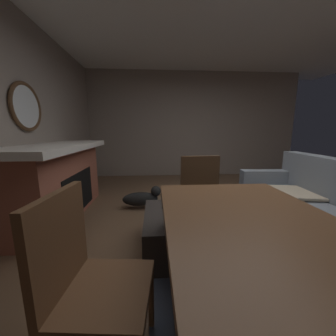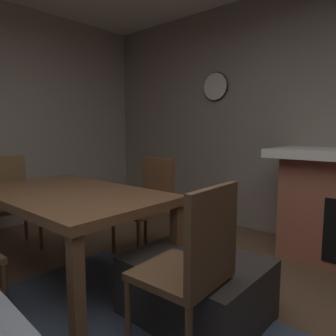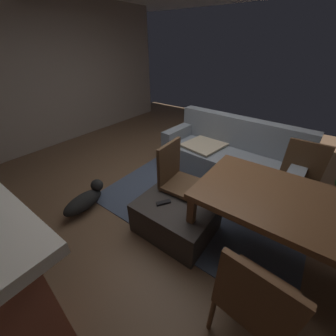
{
  "view_description": "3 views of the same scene",
  "coord_description": "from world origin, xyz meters",
  "px_view_note": "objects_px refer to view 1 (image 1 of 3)",
  "views": [
    {
      "loc": [
        2.15,
        -0.94,
        1.2
      ],
      "look_at": [
        0.05,
        -0.8,
        0.81
      ],
      "focal_mm": 21.07,
      "sensor_mm": 36.0,
      "label": 1
    },
    {
      "loc": [
        -0.8,
        0.82,
        1.2
      ],
      "look_at": [
        0.46,
        -0.63,
        0.97
      ],
      "focal_mm": 33.01,
      "sensor_mm": 36.0,
      "label": 2
    },
    {
      "loc": [
        1.24,
        -2.13,
        1.89
      ],
      "look_at": [
        0.32,
        -0.89,
        0.94
      ],
      "focal_mm": 21.76,
      "sensor_mm": 36.0,
      "label": 3
    }
  ],
  "objects_px": {
    "dining_table": "(261,242)",
    "dining_chair_south": "(85,274)",
    "couch": "(321,216)",
    "small_dog": "(142,198)",
    "dining_chair_west": "(202,194)",
    "ottoman_coffee_table": "(178,231)",
    "tv_remote": "(170,208)",
    "fireplace": "(57,181)",
    "round_wall_mirror": "(26,107)"
  },
  "relations": [
    {
      "from": "fireplace",
      "to": "small_dog",
      "type": "height_order",
      "value": "fireplace"
    },
    {
      "from": "dining_chair_south",
      "to": "small_dog",
      "type": "xyz_separation_m",
      "value": [
        -2.1,
        0.14,
        -0.35
      ]
    },
    {
      "from": "small_dog",
      "to": "dining_chair_west",
      "type": "bearing_deg",
      "value": 37.71
    },
    {
      "from": "fireplace",
      "to": "ottoman_coffee_table",
      "type": "distance_m",
      "value": 1.86
    },
    {
      "from": "round_wall_mirror",
      "to": "dining_table",
      "type": "height_order",
      "value": "round_wall_mirror"
    },
    {
      "from": "couch",
      "to": "small_dog",
      "type": "height_order",
      "value": "couch"
    },
    {
      "from": "dining_chair_south",
      "to": "small_dog",
      "type": "bearing_deg",
      "value": 176.07
    },
    {
      "from": "ottoman_coffee_table",
      "to": "fireplace",
      "type": "bearing_deg",
      "value": -120.03
    },
    {
      "from": "round_wall_mirror",
      "to": "fireplace",
      "type": "bearing_deg",
      "value": 90.0
    },
    {
      "from": "ottoman_coffee_table",
      "to": "dining_chair_south",
      "type": "xyz_separation_m",
      "value": [
        0.98,
        -0.57,
        0.33
      ]
    },
    {
      "from": "dining_chair_west",
      "to": "dining_table",
      "type": "bearing_deg",
      "value": 0.22
    },
    {
      "from": "dining_chair_south",
      "to": "couch",
      "type": "bearing_deg",
      "value": 114.97
    },
    {
      "from": "round_wall_mirror",
      "to": "dining_chair_south",
      "type": "relative_size",
      "value": 0.67
    },
    {
      "from": "tv_remote",
      "to": "dining_chair_south",
      "type": "distance_m",
      "value": 1.21
    },
    {
      "from": "dining_chair_south",
      "to": "dining_chair_west",
      "type": "xyz_separation_m",
      "value": [
        -1.17,
        0.86,
        0.0
      ]
    },
    {
      "from": "fireplace",
      "to": "round_wall_mirror",
      "type": "bearing_deg",
      "value": -90.0
    },
    {
      "from": "tv_remote",
      "to": "fireplace",
      "type": "bearing_deg",
      "value": -84.85
    },
    {
      "from": "fireplace",
      "to": "ottoman_coffee_table",
      "type": "relative_size",
      "value": 2.48
    },
    {
      "from": "tv_remote",
      "to": "dining_table",
      "type": "bearing_deg",
      "value": 51.49
    },
    {
      "from": "couch",
      "to": "ottoman_coffee_table",
      "type": "height_order",
      "value": "couch"
    },
    {
      "from": "tv_remote",
      "to": "ottoman_coffee_table",
      "type": "bearing_deg",
      "value": 66.04
    },
    {
      "from": "tv_remote",
      "to": "dining_chair_south",
      "type": "height_order",
      "value": "dining_chair_south"
    },
    {
      "from": "small_dog",
      "to": "fireplace",
      "type": "bearing_deg",
      "value": -80.09
    },
    {
      "from": "ottoman_coffee_table",
      "to": "dining_chair_west",
      "type": "height_order",
      "value": "dining_chair_west"
    },
    {
      "from": "tv_remote",
      "to": "dining_chair_west",
      "type": "height_order",
      "value": "dining_chair_west"
    },
    {
      "from": "couch",
      "to": "round_wall_mirror",
      "type": "bearing_deg",
      "value": -105.24
    },
    {
      "from": "couch",
      "to": "dining_chair_south",
      "type": "height_order",
      "value": "dining_chair_south"
    },
    {
      "from": "dining_chair_west",
      "to": "small_dog",
      "type": "xyz_separation_m",
      "value": [
        -0.92,
        -0.71,
        -0.35
      ]
    },
    {
      "from": "dining_table",
      "to": "small_dog",
      "type": "xyz_separation_m",
      "value": [
        -2.11,
        -0.72,
        -0.49
      ]
    },
    {
      "from": "round_wall_mirror",
      "to": "dining_chair_west",
      "type": "height_order",
      "value": "round_wall_mirror"
    },
    {
      "from": "fireplace",
      "to": "ottoman_coffee_table",
      "type": "bearing_deg",
      "value": 59.97
    },
    {
      "from": "tv_remote",
      "to": "round_wall_mirror",
      "type": "bearing_deg",
      "value": -80.93
    },
    {
      "from": "small_dog",
      "to": "dining_table",
      "type": "bearing_deg",
      "value": 18.84
    },
    {
      "from": "round_wall_mirror",
      "to": "dining_chair_south",
      "type": "distance_m",
      "value": 2.5
    },
    {
      "from": "couch",
      "to": "dining_chair_west",
      "type": "distance_m",
      "value": 1.26
    },
    {
      "from": "dining_chair_south",
      "to": "small_dog",
      "type": "distance_m",
      "value": 2.13
    },
    {
      "from": "dining_chair_south",
      "to": "fireplace",
      "type": "bearing_deg",
      "value": -151.83
    },
    {
      "from": "tv_remote",
      "to": "dining_chair_south",
      "type": "xyz_separation_m",
      "value": [
        1.1,
        -0.49,
        0.12
      ]
    },
    {
      "from": "round_wall_mirror",
      "to": "small_dog",
      "type": "relative_size",
      "value": 1.03
    },
    {
      "from": "dining_table",
      "to": "ottoman_coffee_table",
      "type": "bearing_deg",
      "value": -163.51
    },
    {
      "from": "couch",
      "to": "ottoman_coffee_table",
      "type": "bearing_deg",
      "value": -90.26
    },
    {
      "from": "dining_table",
      "to": "dining_chair_south",
      "type": "distance_m",
      "value": 0.87
    },
    {
      "from": "couch",
      "to": "dining_chair_west",
      "type": "bearing_deg",
      "value": -99.33
    },
    {
      "from": "tv_remote",
      "to": "dining_chair_south",
      "type": "relative_size",
      "value": 0.17
    },
    {
      "from": "couch",
      "to": "dining_table",
      "type": "height_order",
      "value": "couch"
    },
    {
      "from": "round_wall_mirror",
      "to": "couch",
      "type": "xyz_separation_m",
      "value": [
        0.92,
        3.39,
        -1.19
      ]
    },
    {
      "from": "dining_table",
      "to": "dining_chair_west",
      "type": "relative_size",
      "value": 1.7
    },
    {
      "from": "round_wall_mirror",
      "to": "small_dog",
      "type": "xyz_separation_m",
      "value": [
        -0.2,
        1.45,
        -1.33
      ]
    },
    {
      "from": "fireplace",
      "to": "small_dog",
      "type": "distance_m",
      "value": 1.23
    },
    {
      "from": "dining_chair_south",
      "to": "dining_chair_west",
      "type": "distance_m",
      "value": 1.45
    }
  ]
}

